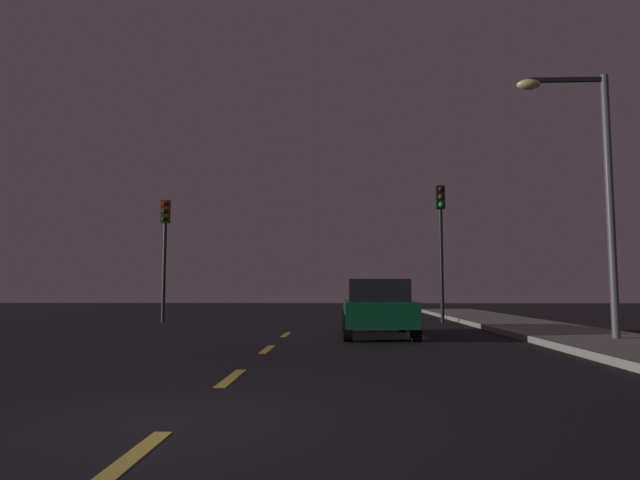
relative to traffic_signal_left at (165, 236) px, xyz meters
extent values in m
plane|color=black|center=(5.35, -8.95, -3.34)|extent=(80.00, 80.00, 0.00)
cube|color=gray|center=(12.85, -8.95, -3.26)|extent=(3.00, 40.00, 0.15)
cube|color=#EACC4C|center=(5.35, -17.15, -3.33)|extent=(0.16, 1.60, 0.01)
cube|color=#EACC4C|center=(5.35, -13.35, -3.33)|extent=(0.16, 1.60, 0.01)
cube|color=#EACC4C|center=(5.35, -9.55, -3.33)|extent=(0.16, 1.60, 0.01)
cube|color=#EACC4C|center=(5.35, -5.75, -3.33)|extent=(0.16, 1.60, 0.01)
cylinder|color=#2D2D30|center=(0.00, 0.02, -0.96)|extent=(0.14, 0.14, 4.75)
cube|color=#382D0C|center=(0.00, 0.02, 0.96)|extent=(0.32, 0.24, 0.90)
sphere|color=red|center=(0.00, -0.14, 1.26)|extent=(0.20, 0.20, 0.20)
sphere|color=#3F2D0C|center=(0.00, -0.14, 0.96)|extent=(0.20, 0.20, 0.20)
sphere|color=#0C3319|center=(0.00, -0.14, 0.66)|extent=(0.20, 0.20, 0.20)
cylinder|color=black|center=(10.72, 0.02, -0.71)|extent=(0.14, 0.14, 5.25)
cube|color=black|center=(10.72, 0.02, 1.46)|extent=(0.32, 0.24, 0.90)
sphere|color=#3F0C0C|center=(10.72, -0.14, 1.76)|extent=(0.20, 0.20, 0.20)
sphere|color=#3F2D0C|center=(10.72, -0.14, 1.46)|extent=(0.20, 0.20, 0.20)
sphere|color=#19D84C|center=(10.72, -0.14, 1.16)|extent=(0.20, 0.20, 0.20)
cube|color=#0F4C2D|center=(7.86, -6.25, -2.70)|extent=(1.79, 4.13, 0.63)
cube|color=black|center=(7.86, -6.45, -2.10)|extent=(1.56, 1.86, 0.57)
cylinder|color=black|center=(7.03, -4.75, -3.02)|extent=(0.23, 0.64, 0.64)
cylinder|color=black|center=(8.66, -4.73, -3.02)|extent=(0.23, 0.64, 0.64)
cylinder|color=black|center=(7.05, -7.76, -3.02)|extent=(0.23, 0.64, 0.64)
cylinder|color=black|center=(8.69, -7.75, -3.02)|extent=(0.23, 0.64, 0.64)
cylinder|color=#4C4C51|center=(13.15, -8.28, -0.18)|extent=(0.18, 0.18, 6.32)
cube|color=black|center=(12.26, -8.28, 2.88)|extent=(1.77, 0.10, 0.10)
ellipsoid|color=#F2D88C|center=(11.38, -8.28, 2.78)|extent=(0.56, 0.36, 0.24)
camera|label=1|loc=(6.92, -21.29, -2.09)|focal=31.15mm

